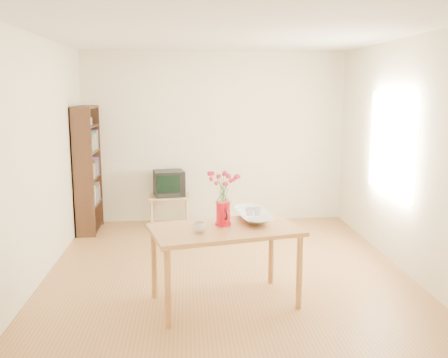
{
  "coord_description": "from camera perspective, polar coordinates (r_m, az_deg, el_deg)",
  "views": [
    {
      "loc": [
        -0.43,
        -5.4,
        2.03
      ],
      "look_at": [
        0.0,
        0.3,
        1.0
      ],
      "focal_mm": 40.0,
      "sensor_mm": 36.0,
      "label": 1
    }
  ],
  "objects": [
    {
      "name": "flowers",
      "position": [
        4.7,
        -0.1,
        -0.51
      ],
      "size": [
        0.26,
        0.26,
        0.37
      ],
      "primitive_type": null,
      "color": "#E03459",
      "rests_on": "pitcher"
    },
    {
      "name": "table",
      "position": [
        4.72,
        0.11,
        -6.57
      ],
      "size": [
        1.51,
        1.08,
        0.75
      ],
      "rotation": [
        0.0,
        0.0,
        0.24
      ],
      "color": "#A56C38",
      "rests_on": "ground"
    },
    {
      "name": "television",
      "position": [
        7.51,
        -6.3,
        -0.42
      ],
      "size": [
        0.5,
        0.47,
        0.38
      ],
      "rotation": [
        0.0,
        0.0,
        0.18
      ],
      "color": "black",
      "rests_on": "tv_stand"
    },
    {
      "name": "room",
      "position": [
        5.47,
        0.54,
        2.57
      ],
      "size": [
        4.5,
        4.5,
        4.5
      ],
      "color": "olive",
      "rests_on": "ground"
    },
    {
      "name": "mug",
      "position": [
        4.54,
        -2.8,
        -5.52
      ],
      "size": [
        0.15,
        0.15,
        0.09
      ],
      "primitive_type": "imported",
      "rotation": [
        0.0,
        0.0,
        3.39
      ],
      "color": "white",
      "rests_on": "table"
    },
    {
      "name": "bookshelf",
      "position": [
        7.39,
        -15.32,
        0.57
      ],
      "size": [
        0.28,
        0.7,
        1.8
      ],
      "color": "black",
      "rests_on": "ground"
    },
    {
      "name": "teacup_b",
      "position": [
        4.98,
        3.86,
        -2.54
      ],
      "size": [
        0.09,
        0.09,
        0.07
      ],
      "primitive_type": "imported",
      "rotation": [
        0.0,
        0.0,
        1.88
      ],
      "color": "white",
      "rests_on": "bowl"
    },
    {
      "name": "teacup_a",
      "position": [
        4.95,
        2.92,
        -2.6
      ],
      "size": [
        0.1,
        0.1,
        0.07
      ],
      "primitive_type": "imported",
      "rotation": [
        0.0,
        0.0,
        0.83
      ],
      "color": "white",
      "rests_on": "bowl"
    },
    {
      "name": "pitcher",
      "position": [
        4.76,
        -0.1,
        -4.05
      ],
      "size": [
        0.15,
        0.23,
        0.23
      ],
      "rotation": [
        0.0,
        0.0,
        0.22
      ],
      "color": "red",
      "rests_on": "table"
    },
    {
      "name": "tv_stand",
      "position": [
        7.56,
        -6.26,
        -2.42
      ],
      "size": [
        0.6,
        0.45,
        0.46
      ],
      "color": "tan",
      "rests_on": "ground"
    },
    {
      "name": "bowl",
      "position": [
        4.95,
        3.38,
        -2.1
      ],
      "size": [
        0.52,
        0.52,
        0.45
      ],
      "primitive_type": "imported",
      "rotation": [
        0.0,
        0.0,
        0.08
      ],
      "color": "white",
      "rests_on": "table"
    }
  ]
}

